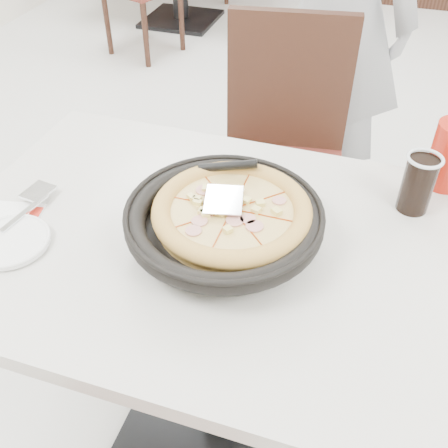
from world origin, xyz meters
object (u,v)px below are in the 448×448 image
(diner_person, at_px, (338,11))
(main_table, at_px, (223,346))
(chair_far, at_px, (279,172))
(pizza, at_px, (232,217))
(pizza_pan, at_px, (224,227))
(cola_glass, at_px, (418,185))
(side_plate, at_px, (10,242))

(diner_person, bearing_deg, main_table, 109.25)
(main_table, height_order, chair_far, chair_far)
(pizza, bearing_deg, diner_person, 88.69)
(pizza_pan, xyz_separation_m, pizza, (0.01, 0.01, 0.02))
(pizza, distance_m, cola_glass, 0.42)
(side_plate, distance_m, cola_glass, 0.89)
(pizza, relative_size, cola_glass, 2.40)
(main_table, distance_m, chair_far, 0.68)
(chair_far, xyz_separation_m, diner_person, (0.06, 0.56, 0.36))
(pizza_pan, distance_m, pizza, 0.03)
(main_table, height_order, side_plate, side_plate)
(chair_far, bearing_deg, cola_glass, 123.46)
(pizza_pan, bearing_deg, cola_glass, 33.10)
(cola_glass, bearing_deg, pizza, -147.62)
(main_table, bearing_deg, cola_glass, 31.87)
(main_table, bearing_deg, diner_person, 87.86)
(side_plate, bearing_deg, cola_glass, 26.15)
(cola_glass, relative_size, diner_person, 0.08)
(chair_far, distance_m, pizza_pan, 0.75)
(pizza_pan, height_order, pizza, pizza)
(main_table, xyz_separation_m, chair_far, (-0.02, 0.67, 0.10))
(pizza_pan, bearing_deg, diner_person, 88.13)
(pizza, bearing_deg, chair_far, 93.00)
(chair_far, distance_m, side_plate, 0.96)
(diner_person, bearing_deg, cola_glass, 129.66)
(main_table, distance_m, side_plate, 0.59)
(main_table, bearing_deg, pizza_pan, -53.46)
(main_table, distance_m, pizza_pan, 0.42)
(pizza, height_order, side_plate, pizza)
(chair_far, height_order, side_plate, chair_far)
(cola_glass, bearing_deg, pizza_pan, -146.90)
(main_table, relative_size, pizza_pan, 3.22)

